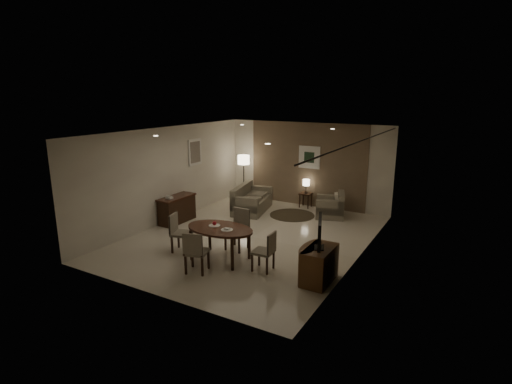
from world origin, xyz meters
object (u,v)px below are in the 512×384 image
Objects in this scene: chair_far at (237,230)px; side_table at (306,200)px; console_desk at (177,209)px; chair_right at (263,251)px; sofa at (252,198)px; chair_left at (182,233)px; chair_near at (197,251)px; floor_lamp at (244,178)px; armchair at (330,204)px; dining_table at (220,244)px; tv_cabinet at (319,265)px.

chair_far is 2.05× the size of side_table.
chair_right is (3.68, -1.59, 0.05)m from console_desk.
chair_left is at bearing 171.14° from sofa.
console_desk is 2.58× the size of side_table.
chair_near reaches higher than chair_right.
floor_lamp is (-3.24, 4.52, 0.36)m from chair_right.
floor_lamp is (-2.15, 3.83, 0.31)m from chair_far.
chair_left is at bearing -46.28° from console_desk.
chair_near is 1.06× the size of armchair.
floor_lamp is at bearing 30.83° from sofa.
console_desk is 0.76× the size of dining_table.
chair_far reaches higher than side_table.
sofa is 1.79m from side_table.
chair_right is 0.99× the size of armchair.
dining_table is at bearing -94.91° from chair_right.
chair_near reaches higher than armchair.
armchair is (-1.26, 4.15, 0.03)m from tv_cabinet.
sofa reaches higher than console_desk.
dining_table is 4.82m from side_table.
tv_cabinet is 4.33m from armchair.
chair_far is 0.56× the size of sofa.
chair_right is (-1.21, -0.09, 0.07)m from tv_cabinet.
dining_table is 1.00× the size of floor_lamp.
side_table is (-1.09, 4.84, -0.19)m from chair_right.
console_desk is at bearing 162.07° from chair_far.
chair_far is 3.69m from armchair.
chair_left is 2.13m from chair_right.
console_desk is at bearing 162.95° from tv_cabinet.
dining_table is at bearing -110.56° from chair_near.
armchair is at bearing 36.09° from console_desk.
chair_near is (2.54, -2.33, 0.07)m from console_desk.
console_desk is at bearing 134.38° from sofa.
dining_table is at bearing -32.65° from armchair.
tv_cabinet is 1.93× the size of side_table.
chair_far reaches higher than chair_right.
sofa is at bearing -90.66° from chair_near.
dining_table reaches higher than tv_cabinet.
dining_table is 1.87× the size of chair_right.
side_table is (0.06, 5.58, -0.22)m from chair_near.
dining_table is at bearing -64.47° from floor_lamp.
chair_near reaches higher than sofa.
chair_far is at bearing -70.83° from chair_left.
sofa is at bearing -93.71° from armchair.
chair_near is 1.07× the size of chair_right.
sofa reaches higher than dining_table.
chair_right reaches higher than console_desk.
chair_far reaches higher than chair_left.
chair_far is (-0.00, 0.68, 0.11)m from dining_table.
side_table is at bearing -107.04° from chair_near.
chair_left reaches higher than tv_cabinet.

